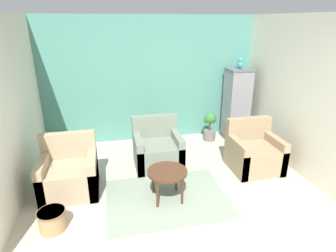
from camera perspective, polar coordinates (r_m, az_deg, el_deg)
The scene contains 13 objects.
ground_plane at distance 3.53m, azimuth 6.37°, elevation -23.79°, with size 20.00×20.00×0.00m, color #B2A893.
wall_back_accent at distance 5.93m, azimuth -3.57°, elevation 9.26°, with size 4.51×0.06×2.57m.
wall_left at distance 4.42m, azimuth -29.51°, elevation 2.48°, with size 0.06×3.36×2.57m.
wall_right at distance 5.23m, azimuth 24.68°, elevation 5.81°, with size 0.06×3.36×2.57m.
area_rug at distance 4.27m, azimuth -0.15°, elevation -14.43°, with size 1.75×1.32×0.01m.
coffee_table at distance 4.05m, azimuth -0.16°, elevation -9.71°, with size 0.57×0.57×0.47m.
armchair_left at distance 4.54m, azimuth -19.36°, elevation -9.24°, with size 0.82×0.75×0.85m.
armchair_right at distance 5.14m, azimuth 17.03°, elevation -5.34°, with size 0.82×0.75×0.85m.
armchair_middle at distance 5.03m, azimuth -2.16°, elevation -4.92°, with size 0.82×0.75×0.85m.
birdcage at distance 6.22m, azimuth 13.73°, elevation 4.22°, with size 0.50×0.50×1.53m.
parrot at distance 6.04m, azimuth 14.44°, elevation 12.19°, with size 0.11×0.19×0.23m.
potted_plant at distance 6.11m, azimuth 8.47°, elevation 0.12°, with size 0.27×0.26×0.63m.
wicker_basket at distance 3.95m, azimuth -22.47°, elevation -17.13°, with size 0.34×0.34×0.27m.
Camera 1 is at (-0.88, -2.36, 2.48)m, focal length 30.00 mm.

